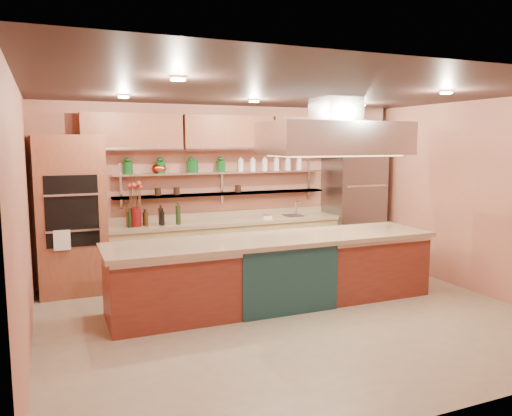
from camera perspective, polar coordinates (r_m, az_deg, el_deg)
name	(u,v)px	position (r m, az deg, el deg)	size (l,w,h in m)	color
floor	(291,318)	(6.46, 4.02, -12.45)	(6.00, 5.00, 0.02)	tan
ceiling	(293,91)	(6.11, 4.26, 13.18)	(6.00, 5.00, 0.02)	black
wall_back	(224,190)	(8.42, -3.66, 2.08)	(6.00, 0.04, 2.80)	#BD7259
wall_front	(441,246)	(4.10, 20.35, -4.13)	(6.00, 0.04, 2.80)	#BD7259
wall_left	(23,223)	(5.47, -25.10, -1.56)	(0.04, 5.00, 2.80)	#BD7259
wall_right	(475,197)	(7.95, 23.75, 1.14)	(0.04, 5.00, 2.80)	#BD7259
oven_stack	(71,215)	(7.66, -20.36, -0.80)	(0.95, 0.64, 2.30)	brown
refrigerator	(353,206)	(9.19, 11.08, 0.22)	(0.95, 0.72, 2.10)	slate
back_counter	(228,248)	(8.26, -3.24, -4.59)	(3.84, 0.64, 0.93)	tan
wall_shelf_lower	(224,194)	(8.28, -3.68, 1.64)	(3.60, 0.26, 0.03)	silver
wall_shelf_upper	(224,173)	(8.25, -3.70, 4.06)	(3.60, 0.26, 0.03)	silver
upper_cabinets	(227,133)	(8.21, -3.29, 8.58)	(4.60, 0.36, 0.55)	brown
range_hood	(335,138)	(7.03, 9.03, 7.87)	(2.00, 1.00, 0.45)	silver
ceiling_downlights	(286,95)	(6.28, 3.40, 12.76)	(4.00, 2.80, 0.02)	#FFE5A5
island	(275,271)	(6.82, 2.24, -7.21)	(4.43, 0.96, 0.93)	maroon
flower_vase	(136,217)	(7.74, -13.58, -1.03)	(0.16, 0.16, 0.29)	#5A0D0E
oil_bottle_cluster	(154,217)	(7.79, -11.62, -0.96)	(0.86, 0.25, 0.28)	black
kitchen_scale	(267,216)	(8.38, 1.24, -0.88)	(0.15, 0.11, 0.09)	white
bar_faucet	(296,209)	(8.72, 4.58, -0.06)	(0.03, 0.03, 0.24)	white
copper_kettle	(157,168)	(7.95, -11.19, 4.46)	(0.19, 0.19, 0.15)	#B6452A
green_canister	(193,166)	(8.09, -7.20, 4.75)	(0.17, 0.17, 0.20)	#0F4617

